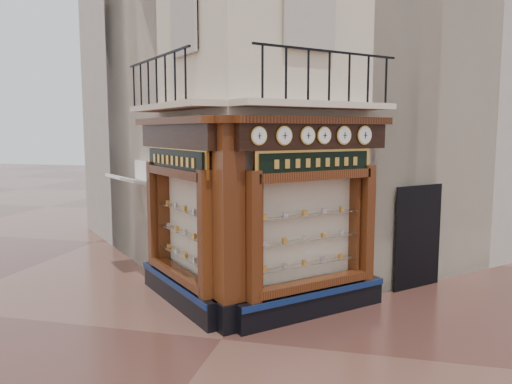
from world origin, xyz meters
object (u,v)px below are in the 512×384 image
(clock_c, at_px, (307,136))
(awning, at_px, (130,274))
(clock_f, at_px, (364,135))
(signboard_left, at_px, (175,160))
(signboard_right, at_px, (316,162))
(clock_a, at_px, (259,136))
(corner_pilaster, at_px, (229,227))
(clock_b, at_px, (284,136))
(clock_e, at_px, (344,135))
(clock_d, at_px, (324,135))

(clock_c, distance_m, awning, 6.44)
(clock_f, height_order, signboard_left, clock_f)
(clock_c, xyz_separation_m, clock_f, (1.02, 1.02, -0.00))
(signboard_left, height_order, signboard_right, signboard_left)
(clock_c, bearing_deg, clock_a, 180.00)
(corner_pilaster, relative_size, signboard_right, 1.99)
(clock_b, bearing_deg, awning, 106.03)
(signboard_left, bearing_deg, signboard_right, -135.00)
(signboard_right, bearing_deg, clock_f, -5.51)
(clock_c, height_order, clock_e, clock_e)
(clock_c, distance_m, clock_f, 1.44)
(clock_a, xyz_separation_m, clock_b, (0.38, 0.38, -0.00))
(clock_f, distance_m, signboard_left, 3.91)
(corner_pilaster, bearing_deg, clock_a, -48.27)
(clock_a, height_order, signboard_right, clock_a)
(clock_f, relative_size, awning, 0.29)
(clock_c, relative_size, signboard_right, 0.17)
(clock_b, distance_m, awning, 6.30)
(clock_b, height_order, clock_c, clock_b)
(clock_a, bearing_deg, signboard_right, 4.62)
(clock_e, bearing_deg, clock_c, -180.00)
(awning, bearing_deg, clock_b, -163.97)
(clock_a, distance_m, signboard_right, 1.47)
(clock_d, bearing_deg, clock_e, 0.00)
(clock_d, distance_m, clock_f, 1.04)
(clock_b, xyz_separation_m, clock_d, (0.66, 0.66, 0.00))
(clock_a, relative_size, signboard_right, 0.17)
(clock_f, xyz_separation_m, signboard_right, (-0.89, -0.73, -0.52))
(clock_a, relative_size, awning, 0.26)
(clock_b, relative_size, clock_d, 1.05)
(clock_e, xyz_separation_m, awning, (-5.52, 1.49, -3.62))
(awning, distance_m, signboard_right, 6.17)
(clock_d, bearing_deg, corner_pilaster, 167.02)
(clock_b, bearing_deg, clock_f, 0.00)
(corner_pilaster, relative_size, clock_d, 11.82)
(clock_a, relative_size, clock_f, 0.87)
(clock_c, height_order, clock_f, clock_f)
(corner_pilaster, bearing_deg, awning, 96.31)
(corner_pilaster, height_order, awning, corner_pilaster)
(clock_d, bearing_deg, signboard_right, 132.69)
(clock_c, distance_m, clock_e, 0.89)
(clock_b, height_order, clock_d, clock_b)
(signboard_left, bearing_deg, clock_b, -150.35)
(clock_d, height_order, clock_e, clock_e)
(clock_f, relative_size, signboard_left, 0.17)
(corner_pilaster, distance_m, clock_c, 2.26)
(clock_f, bearing_deg, clock_a, -180.00)
(clock_e, xyz_separation_m, signboard_right, (-0.50, -0.35, -0.52))
(clock_b, relative_size, clock_e, 0.96)
(clock_c, height_order, signboard_left, clock_c)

